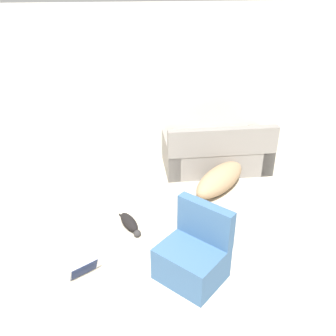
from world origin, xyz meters
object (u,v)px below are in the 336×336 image
object	(u,v)px
side_chair	(194,255)
cat	(130,223)
couch	(216,153)
dog	(221,179)
laptop_open	(87,276)

from	to	relation	value
side_chair	cat	bearing A→B (deg)	170.99
couch	dog	world-z (taller)	couch
laptop_open	cat	bearing A→B (deg)	29.90
couch	cat	xyz separation A→B (m)	(-1.50, -1.51, -0.20)
laptop_open	side_chair	xyz separation A→B (m)	(1.17, -0.04, 0.21)
dog	side_chair	bearing A→B (deg)	-158.00
dog	side_chair	world-z (taller)	side_chair
cat	laptop_open	xyz separation A→B (m)	(-0.48, -0.90, -0.00)
couch	cat	size ratio (longest dim) A/B	3.07
dog	cat	distance (m)	1.64
cat	dog	bearing A→B (deg)	95.31
laptop_open	side_chair	distance (m)	1.19
dog	couch	bearing A→B (deg)	37.93
cat	side_chair	distance (m)	1.18
dog	side_chair	distance (m)	1.91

